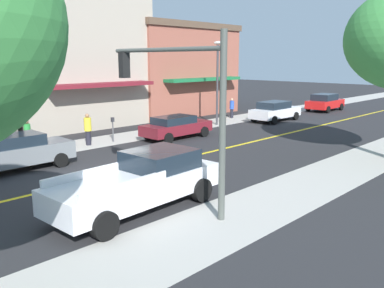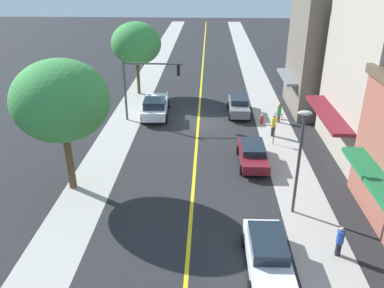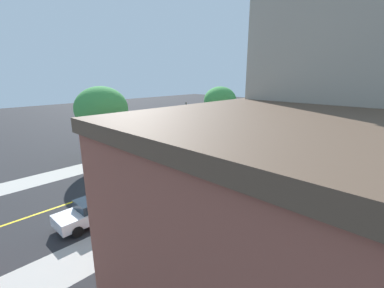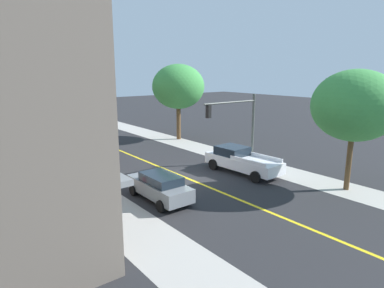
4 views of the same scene
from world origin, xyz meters
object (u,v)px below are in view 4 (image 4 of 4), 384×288
Objects in this scene: pedestrian_blue_shirt at (19,140)px; parking_meter at (80,166)px; red_sedan_left_curb at (32,124)px; pedestrian_green_shirt at (89,189)px; grey_sedan_left_curb at (159,186)px; street_tree_right_corner at (178,87)px; white_pickup_truck at (241,160)px; traffic_light_mast at (238,119)px; small_dog at (94,202)px; street_tree_left_near at (355,106)px; white_sedan_left_curb at (54,134)px; fire_hydrant at (112,188)px; maroon_sedan_left_curb at (89,155)px; pedestrian_yellow_shirt at (85,172)px; street_lamp at (43,112)px.

parking_meter is at bearing -153.06° from pedestrian_blue_shirt.
pedestrian_green_shirt reaches higher than red_sedan_left_curb.
red_sedan_left_curb reaches higher than grey_sedan_left_curb.
street_tree_right_corner is 1.34× the size of white_pickup_truck.
traffic_light_mast reaches higher than grey_sedan_left_curb.
small_dog is at bearing 85.85° from white_pickup_truck.
street_tree_left_near is 1.54× the size of white_sedan_left_curb.
parking_meter is 5.59m from small_dog.
pedestrian_green_shirt is (-10.82, 1.14, -0.03)m from white_pickup_truck.
grey_sedan_left_curb is at bearing -71.03° from parking_meter.
small_dog is at bearing 120.34° from pedestrian_green_shirt.
street_tree_right_corner is 18.96m from pedestrian_green_shirt.
small_dog is (-1.60, -1.27, -0.03)m from fire_hydrant.
grey_sedan_left_curb is at bearing -129.47° from street_tree_right_corner.
maroon_sedan_left_curb is 0.77× the size of white_pickup_truck.
fire_hydrant is 1.59m from pedestrian_green_shirt.
pedestrian_yellow_shirt is 1.08× the size of pedestrian_green_shirt.
traffic_light_mast is (-2.82, -11.47, -1.90)m from street_tree_right_corner.
white_pickup_truck is at bearing -83.66° from grey_sedan_left_curb.
small_dog is (-0.11, -0.89, -0.46)m from pedestrian_green_shirt.
street_tree_left_near is at bearing -161.04° from white_pickup_truck.
street_lamp reaches higher than pedestrian_blue_shirt.
traffic_light_mast is 1.22× the size of red_sedan_left_curb.
street_tree_right_corner reaches higher than fire_hydrant.
street_tree_left_near is 8.01m from traffic_light_mast.
red_sedan_left_curb is at bearing -0.75° from maroon_sedan_left_curb.
fire_hydrant is at bearing -128.10° from pedestrian_green_shirt.
street_tree_left_near is at bearing -60.21° from street_lamp.
small_dog is (-3.45, 1.06, -0.42)m from grey_sedan_left_curb.
traffic_light_mast is 0.93× the size of white_pickup_truck.
white_pickup_truck is (-3.55, -12.58, -4.69)m from street_tree_right_corner.
white_pickup_truck is at bearing -57.00° from street_lamp.
street_tree_right_corner is 4.83× the size of pedestrian_green_shirt.
fire_hydrant is at bearing 41.81° from pedestrian_yellow_shirt.
traffic_light_mast reaches higher than maroon_sedan_left_curb.
fire_hydrant is at bearing -139.34° from street_tree_right_corner.
white_sedan_left_curb is 3.63m from pedestrian_blue_shirt.
street_tree_left_near is 17.00m from pedestrian_yellow_shirt.
white_sedan_left_curb is (1.84, 17.68, 0.37)m from fire_hydrant.
fire_hydrant is at bearing 174.19° from red_sedan_left_curb.
parking_meter is 4.67m from pedestrian_green_shirt.
red_sedan_left_curb reaches higher than small_dog.
pedestrian_blue_shirt is at bearing -146.01° from pedestrian_yellow_shirt.
maroon_sedan_left_curb is 2.58× the size of pedestrian_yellow_shirt.
parking_meter is at bearing 169.91° from white_sedan_left_curb.
grey_sedan_left_curb is 2.77× the size of pedestrian_green_shirt.
traffic_light_mast reaches higher than white_pickup_truck.
white_pickup_truck is at bearing -148.32° from pedestrian_green_shirt.
street_tree_right_corner is 9.61× the size of small_dog.
white_sedan_left_curb is 2.68× the size of pedestrian_yellow_shirt.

